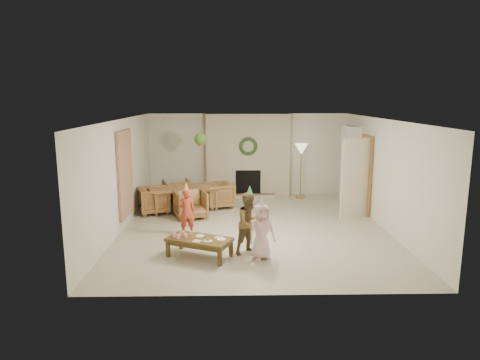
{
  "coord_description": "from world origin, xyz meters",
  "views": [
    {
      "loc": [
        -0.51,
        -9.64,
        2.99
      ],
      "look_at": [
        -0.3,
        0.4,
        1.05
      ],
      "focal_mm": 32.26,
      "sensor_mm": 36.0,
      "label": 1
    }
  ],
  "objects_px": {
    "child_red": "(187,212)",
    "child_plaid": "(250,223)",
    "dining_table": "(184,199)",
    "dining_chair_near": "(191,205)",
    "dining_chair_far": "(177,192)",
    "coffee_table_top": "(199,239)",
    "child_pink": "(262,232)",
    "dining_chair_left": "(154,200)",
    "dining_chair_right": "(218,195)"
  },
  "relations": [
    {
      "from": "dining_chair_left",
      "to": "child_red",
      "type": "bearing_deg",
      "value": -169.72
    },
    {
      "from": "dining_table",
      "to": "dining_chair_near",
      "type": "bearing_deg",
      "value": -90.0
    },
    {
      "from": "dining_table",
      "to": "dining_chair_near",
      "type": "relative_size",
      "value": 2.34
    },
    {
      "from": "coffee_table_top",
      "to": "child_pink",
      "type": "distance_m",
      "value": 1.19
    },
    {
      "from": "dining_table",
      "to": "dining_chair_far",
      "type": "bearing_deg",
      "value": 90.0
    },
    {
      "from": "dining_chair_near",
      "to": "child_plaid",
      "type": "bearing_deg",
      "value": -80.54
    },
    {
      "from": "coffee_table_top",
      "to": "dining_chair_far",
      "type": "bearing_deg",
      "value": 127.05
    },
    {
      "from": "coffee_table_top",
      "to": "child_pink",
      "type": "xyz_separation_m",
      "value": [
        1.17,
        -0.11,
        0.18
      ]
    },
    {
      "from": "dining_chair_far",
      "to": "coffee_table_top",
      "type": "distance_m",
      "value": 4.25
    },
    {
      "from": "dining_table",
      "to": "child_pink",
      "type": "height_order",
      "value": "child_pink"
    },
    {
      "from": "dining_chair_near",
      "to": "dining_chair_right",
      "type": "distance_m",
      "value": 1.25
    },
    {
      "from": "dining_table",
      "to": "child_red",
      "type": "xyz_separation_m",
      "value": [
        0.29,
        -2.07,
        0.2
      ]
    },
    {
      "from": "child_red",
      "to": "child_plaid",
      "type": "distance_m",
      "value": 1.77
    },
    {
      "from": "dining_chair_right",
      "to": "dining_table",
      "type": "bearing_deg",
      "value": -90.0
    },
    {
      "from": "dining_chair_near",
      "to": "dining_chair_left",
      "type": "distance_m",
      "value": 1.1
    },
    {
      "from": "child_red",
      "to": "child_plaid",
      "type": "relative_size",
      "value": 0.86
    },
    {
      "from": "child_pink",
      "to": "child_plaid",
      "type": "bearing_deg",
      "value": 103.82
    },
    {
      "from": "dining_table",
      "to": "dining_chair_far",
      "type": "xyz_separation_m",
      "value": [
        -0.26,
        0.74,
        0.03
      ]
    },
    {
      "from": "dining_chair_near",
      "to": "dining_chair_right",
      "type": "bearing_deg",
      "value": 38.66
    },
    {
      "from": "child_plaid",
      "to": "child_red",
      "type": "bearing_deg",
      "value": 105.16
    },
    {
      "from": "child_red",
      "to": "dining_chair_near",
      "type": "bearing_deg",
      "value": -102.61
    },
    {
      "from": "dining_chair_near",
      "to": "child_plaid",
      "type": "xyz_separation_m",
      "value": [
        1.37,
        -2.49,
        0.26
      ]
    },
    {
      "from": "dining_table",
      "to": "child_plaid",
      "type": "distance_m",
      "value": 3.62
    },
    {
      "from": "dining_chair_near",
      "to": "coffee_table_top",
      "type": "distance_m",
      "value": 2.71
    },
    {
      "from": "dining_chair_left",
      "to": "child_pink",
      "type": "bearing_deg",
      "value": -161.12
    },
    {
      "from": "child_red",
      "to": "child_pink",
      "type": "height_order",
      "value": "child_pink"
    },
    {
      "from": "child_plaid",
      "to": "child_pink",
      "type": "height_order",
      "value": "child_plaid"
    },
    {
      "from": "dining_chair_near",
      "to": "coffee_table_top",
      "type": "xyz_separation_m",
      "value": [
        0.41,
        -2.68,
        -0.0
      ]
    },
    {
      "from": "dining_chair_left",
      "to": "child_red",
      "type": "relative_size",
      "value": 0.73
    },
    {
      "from": "dining_chair_right",
      "to": "child_red",
      "type": "height_order",
      "value": "child_red"
    },
    {
      "from": "child_red",
      "to": "child_plaid",
      "type": "height_order",
      "value": "child_plaid"
    },
    {
      "from": "dining_chair_near",
      "to": "dining_chair_far",
      "type": "relative_size",
      "value": 1.0
    },
    {
      "from": "dining_chair_left",
      "to": "child_red",
      "type": "distance_m",
      "value": 2.09
    },
    {
      "from": "child_red",
      "to": "dining_table",
      "type": "bearing_deg",
      "value": -96.07
    },
    {
      "from": "dining_chair_far",
      "to": "child_plaid",
      "type": "height_order",
      "value": "child_plaid"
    },
    {
      "from": "coffee_table_top",
      "to": "child_plaid",
      "type": "xyz_separation_m",
      "value": [
        0.96,
        0.19,
        0.26
      ]
    },
    {
      "from": "coffee_table_top",
      "to": "dining_chair_left",
      "type": "bearing_deg",
      "value": 138.43
    },
    {
      "from": "dining_chair_left",
      "to": "child_red",
      "type": "height_order",
      "value": "child_red"
    },
    {
      "from": "dining_chair_near",
      "to": "child_red",
      "type": "relative_size",
      "value": 0.73
    },
    {
      "from": "coffee_table_top",
      "to": "dining_table",
      "type": "bearing_deg",
      "value": 125.54
    },
    {
      "from": "child_red",
      "to": "coffee_table_top",
      "type": "bearing_deg",
      "value": 91.36
    },
    {
      "from": "dining_chair_near",
      "to": "dining_chair_far",
      "type": "bearing_deg",
      "value": 90.0
    },
    {
      "from": "coffee_table_top",
      "to": "child_plaid",
      "type": "height_order",
      "value": "child_plaid"
    },
    {
      "from": "dining_chair_near",
      "to": "child_pink",
      "type": "distance_m",
      "value": 3.21
    },
    {
      "from": "dining_chair_left",
      "to": "child_plaid",
      "type": "xyz_separation_m",
      "value": [
        2.36,
        -2.97,
        0.26
      ]
    },
    {
      "from": "dining_chair_near",
      "to": "dining_chair_far",
      "type": "xyz_separation_m",
      "value": [
        -0.51,
        1.47,
        0.0
      ]
    },
    {
      "from": "dining_table",
      "to": "dining_chair_near",
      "type": "height_order",
      "value": "dining_chair_near"
    },
    {
      "from": "dining_chair_near",
      "to": "child_pink",
      "type": "relative_size",
      "value": 0.72
    },
    {
      "from": "dining_table",
      "to": "child_red",
      "type": "relative_size",
      "value": 1.72
    },
    {
      "from": "dining_chair_far",
      "to": "coffee_table_top",
      "type": "height_order",
      "value": "dining_chair_far"
    }
  ]
}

